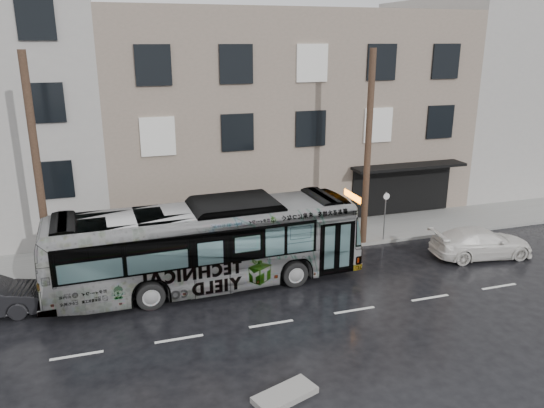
{
  "coord_description": "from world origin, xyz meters",
  "views": [
    {
      "loc": [
        -4.97,
        -18.13,
        9.44
      ],
      "look_at": [
        1.63,
        2.5,
        2.75
      ],
      "focal_mm": 35.0,
      "sensor_mm": 36.0,
      "label": 1
    }
  ],
  "objects_px": {
    "bus": "(206,245)",
    "white_sedan": "(481,243)",
    "utility_pole_front": "(368,150)",
    "utility_pole_rear": "(38,172)",
    "sign_post": "(385,216)"
  },
  "relations": [
    {
      "from": "bus",
      "to": "white_sedan",
      "type": "relative_size",
      "value": 2.69
    },
    {
      "from": "white_sedan",
      "to": "utility_pole_front",
      "type": "bearing_deg",
      "value": 63.82
    },
    {
      "from": "utility_pole_front",
      "to": "white_sedan",
      "type": "relative_size",
      "value": 1.95
    },
    {
      "from": "utility_pole_rear",
      "to": "sign_post",
      "type": "distance_m",
      "value": 15.46
    },
    {
      "from": "utility_pole_rear",
      "to": "bus",
      "type": "xyz_separation_m",
      "value": [
        5.98,
        -2.09,
        -2.92
      ]
    },
    {
      "from": "utility_pole_rear",
      "to": "bus",
      "type": "height_order",
      "value": "utility_pole_rear"
    },
    {
      "from": "utility_pole_front",
      "to": "utility_pole_rear",
      "type": "distance_m",
      "value": 14.0
    },
    {
      "from": "utility_pole_rear",
      "to": "sign_post",
      "type": "xyz_separation_m",
      "value": [
        15.1,
        0.0,
        -3.3
      ]
    },
    {
      "from": "utility_pole_front",
      "to": "sign_post",
      "type": "relative_size",
      "value": 3.75
    },
    {
      "from": "utility_pole_front",
      "to": "sign_post",
      "type": "distance_m",
      "value": 3.48
    },
    {
      "from": "sign_post",
      "to": "white_sedan",
      "type": "height_order",
      "value": "sign_post"
    },
    {
      "from": "utility_pole_front",
      "to": "bus",
      "type": "bearing_deg",
      "value": -165.36
    },
    {
      "from": "sign_post",
      "to": "white_sedan",
      "type": "xyz_separation_m",
      "value": [
        3.33,
        -2.95,
        -0.68
      ]
    },
    {
      "from": "utility_pole_rear",
      "to": "white_sedan",
      "type": "height_order",
      "value": "utility_pole_rear"
    },
    {
      "from": "utility_pole_front",
      "to": "bus",
      "type": "relative_size",
      "value": 0.72
    }
  ]
}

